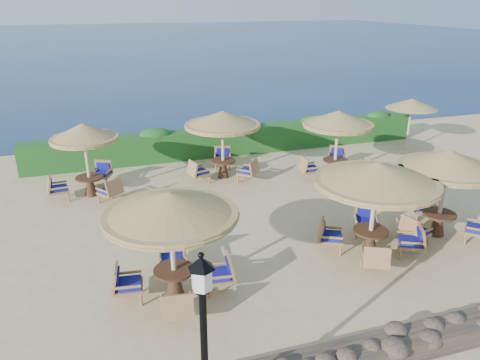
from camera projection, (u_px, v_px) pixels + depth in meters
ground at (300, 219)px, 14.98m from camera, size 120.00×120.00×0.00m
sea at (121, 41)px, 77.03m from camera, size 160.00×160.00×0.00m
hedge at (234, 141)px, 21.15m from camera, size 18.00×0.90×1.20m
stone_wall at (431, 338)px, 9.41m from camera, size 15.00×0.65×0.44m
lamp_post at (205, 359)px, 7.01m from camera, size 0.44×0.44×3.31m
extra_parasol at (412, 104)px, 21.05m from camera, size 2.30×2.30×2.41m
cafe_set_0 at (171, 224)px, 10.47m from camera, size 3.09×3.09×2.65m
cafe_set_1 at (376, 188)px, 12.30m from camera, size 3.34×3.34×2.65m
cafe_set_2 at (446, 175)px, 13.31m from camera, size 2.84×2.84×2.65m
cafe_set_3 at (86, 148)px, 16.16m from camera, size 2.60×2.76×2.65m
cafe_set_4 at (223, 130)px, 17.80m from camera, size 2.93×2.93×2.65m
cafe_set_5 at (338, 130)px, 17.89m from camera, size 2.78×2.77×2.65m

